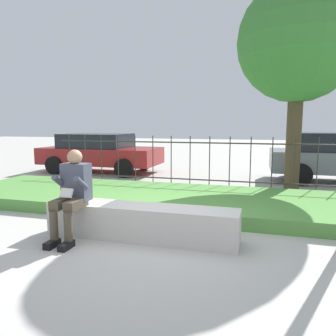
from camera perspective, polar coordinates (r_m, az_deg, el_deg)
name	(u,v)px	position (r m, az deg, el deg)	size (l,w,h in m)	color
ground_plane	(153,239)	(4.81, -2.66, -12.33)	(60.00, 60.00, 0.00)	#B2AFA8
stone_bench	(141,224)	(4.80, -4.68, -9.67)	(2.79, 0.51, 0.49)	beige
person_seated_reader	(72,191)	(4.83, -16.34, -3.82)	(0.42, 0.73, 1.29)	black
grass_berm	(184,201)	(6.59, 2.84, -5.72)	(9.76, 2.53, 0.23)	#569342
iron_fence	(200,162)	(8.08, 5.53, 0.99)	(7.76, 0.03, 1.35)	#332D28
car_parked_left	(100,152)	(11.40, -11.81, 2.79)	(3.99, 1.97, 1.31)	maroon
tree_behind_fence	(299,42)	(8.65, 21.79, 19.68)	(2.82, 2.82, 4.96)	#4C3D28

